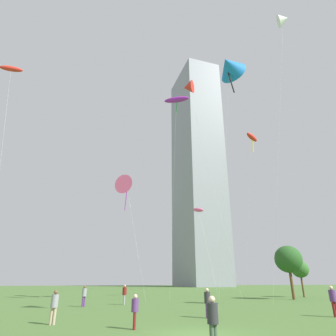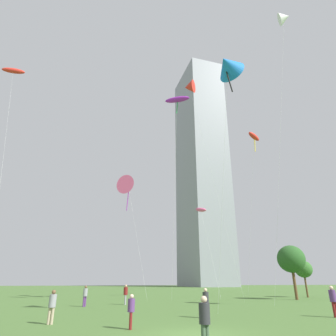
# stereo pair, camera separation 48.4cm
# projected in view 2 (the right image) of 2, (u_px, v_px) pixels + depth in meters

# --- Properties ---
(ground) EXTENTS (280.00, 280.00, 0.00)m
(ground) POSITION_uv_depth(u_px,v_px,m) (194.00, 336.00, 12.27)
(ground) COLOR #476B30
(person_standing_0) EXTENTS (0.38, 0.38, 1.69)m
(person_standing_0) POSITION_uv_depth(u_px,v_px,m) (205.00, 319.00, 9.75)
(person_standing_0) COLOR #3F593F
(person_standing_0) RESTS_ON ground
(person_standing_1) EXTENTS (0.39, 0.39, 1.76)m
(person_standing_1) POSITION_uv_depth(u_px,v_px,m) (85.00, 294.00, 26.24)
(person_standing_1) COLOR #593372
(person_standing_1) RESTS_ON ground
(person_standing_2) EXTENTS (0.35, 0.35, 1.56)m
(person_standing_2) POSITION_uv_depth(u_px,v_px,m) (131.00, 309.00, 14.16)
(person_standing_2) COLOR maroon
(person_standing_2) RESTS_ON ground
(person_standing_3) EXTENTS (0.38, 0.38, 1.71)m
(person_standing_3) POSITION_uv_depth(u_px,v_px,m) (52.00, 304.00, 15.74)
(person_standing_3) COLOR tan
(person_standing_3) RESTS_ON ground
(person_standing_4) EXTENTS (0.39, 0.39, 1.73)m
(person_standing_4) POSITION_uv_depth(u_px,v_px,m) (206.00, 301.00, 18.33)
(person_standing_4) COLOR #593372
(person_standing_4) RESTS_ON ground
(person_standing_5) EXTENTS (0.41, 0.41, 1.86)m
(person_standing_5) POSITION_uv_depth(u_px,v_px,m) (333.00, 299.00, 18.70)
(person_standing_5) COLOR maroon
(person_standing_5) RESTS_ON ground
(person_standing_6) EXTENTS (0.40, 0.40, 1.81)m
(person_standing_6) POSITION_uv_depth(u_px,v_px,m) (126.00, 293.00, 28.38)
(person_standing_6) COLOR gray
(person_standing_6) RESTS_ON ground
(kite_flying_0) EXTENTS (6.84, 8.44, 28.93)m
(kite_flying_0) POSITION_uv_depth(u_px,v_px,m) (13.00, 71.00, 38.91)
(kite_flying_0) COLOR silver
(kite_flying_0) RESTS_ON ground
(kite_flying_1) EXTENTS (4.80, 5.10, 33.56)m
(kite_flying_1) POSITION_uv_depth(u_px,v_px,m) (284.00, 18.00, 35.93)
(kite_flying_1) COLOR silver
(kite_flying_1) RESTS_ON ground
(kite_flying_2) EXTENTS (7.04, 2.28, 28.04)m
(kite_flying_2) POSITION_uv_depth(u_px,v_px,m) (189.00, 87.00, 39.92)
(kite_flying_2) COLOR silver
(kite_flying_2) RESTS_ON ground
(kite_flying_3) EXTENTS (3.08, 9.04, 23.78)m
(kite_flying_3) POSITION_uv_depth(u_px,v_px,m) (177.00, 100.00, 35.81)
(kite_flying_3) COLOR silver
(kite_flying_3) RESTS_ON ground
(kite_flying_4) EXTENTS (4.28, 4.07, 15.64)m
(kite_flying_4) POSITION_uv_depth(u_px,v_px,m) (128.00, 186.00, 39.82)
(kite_flying_4) COLOR silver
(kite_flying_4) RESTS_ON ground
(kite_flying_5) EXTENTS (1.83, 9.99, 14.41)m
(kite_flying_5) POSITION_uv_depth(u_px,v_px,m) (201.00, 210.00, 50.75)
(kite_flying_5) COLOR silver
(kite_flying_5) RESTS_ON ground
(kite_flying_7) EXTENTS (2.34, 6.84, 22.46)m
(kite_flying_7) POSITION_uv_depth(u_px,v_px,m) (254.00, 137.00, 42.12)
(kite_flying_7) COLOR silver
(kite_flying_7) RESTS_ON ground
(kite_flying_8) EXTENTS (2.83, 6.28, 18.70)m
(kite_flying_8) POSITION_uv_depth(u_px,v_px,m) (228.00, 66.00, 22.11)
(kite_flying_8) COLOR silver
(kite_flying_8) RESTS_ON ground
(park_tree_0) EXTENTS (3.44, 3.44, 6.46)m
(park_tree_0) POSITION_uv_depth(u_px,v_px,m) (291.00, 259.00, 37.10)
(park_tree_0) COLOR brown
(park_tree_0) RESTS_ON ground
(park_tree_1) EXTENTS (2.41, 2.41, 4.89)m
(park_tree_1) POSITION_uv_depth(u_px,v_px,m) (303.00, 269.00, 41.46)
(park_tree_1) COLOR brown
(park_tree_1) RESTS_ON ground
(distant_highrise_0) EXTENTS (18.29, 27.10, 100.21)m
(distant_highrise_0) POSITION_uv_depth(u_px,v_px,m) (201.00, 168.00, 131.61)
(distant_highrise_0) COLOR gray
(distant_highrise_0) RESTS_ON ground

